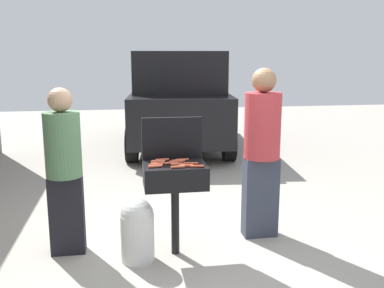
{
  "coord_description": "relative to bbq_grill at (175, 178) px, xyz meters",
  "views": [
    {
      "loc": [
        -0.54,
        -4.01,
        1.92
      ],
      "look_at": [
        0.17,
        0.44,
        1.0
      ],
      "focal_mm": 40.15,
      "sensor_mm": 36.0,
      "label": 1
    }
  ],
  "objects": [
    {
      "name": "bbq_grill",
      "position": [
        0.0,
        0.0,
        0.0
      ],
      "size": [
        0.6,
        0.44,
        0.91
      ],
      "color": "black",
      "rests_on": "ground"
    },
    {
      "name": "person_right",
      "position": [
        0.96,
        0.3,
        0.21
      ],
      "size": [
        0.38,
        0.38,
        1.81
      ],
      "rotation": [
        0.0,
        0.0,
        3.12
      ],
      "color": "#333847",
      "rests_on": "ground"
    },
    {
      "name": "hot_dog_2",
      "position": [
        0.04,
        0.07,
        0.16
      ],
      "size": [
        0.13,
        0.03,
        0.03
      ],
      "primitive_type": "cylinder",
      "rotation": [
        0.0,
        1.57,
        0.04
      ],
      "color": "#C6593D",
      "rests_on": "bbq_grill"
    },
    {
      "name": "hot_dog_14",
      "position": [
        0.01,
        -0.16,
        0.16
      ],
      "size": [
        0.13,
        0.04,
        0.03
      ],
      "primitive_type": "cylinder",
      "rotation": [
        0.0,
        1.57,
        0.09
      ],
      "color": "#B74C33",
      "rests_on": "bbq_grill"
    },
    {
      "name": "hot_dog_1",
      "position": [
        -0.11,
        0.14,
        0.16
      ],
      "size": [
        0.13,
        0.04,
        0.03
      ],
      "primitive_type": "cylinder",
      "rotation": [
        0.0,
        1.57,
        0.11
      ],
      "color": "#B74C33",
      "rests_on": "bbq_grill"
    },
    {
      "name": "hot_dog_0",
      "position": [
        -0.16,
        0.06,
        0.16
      ],
      "size": [
        0.13,
        0.04,
        0.03
      ],
      "primitive_type": "cylinder",
      "rotation": [
        0.0,
        1.57,
        -0.09
      ],
      "color": "#B74C33",
      "rests_on": "bbq_grill"
    },
    {
      "name": "hot_dog_5",
      "position": [
        0.09,
        -0.13,
        0.16
      ],
      "size": [
        0.13,
        0.03,
        0.03
      ],
      "primitive_type": "cylinder",
      "rotation": [
        0.0,
        1.57,
        -0.07
      ],
      "color": "#AD4228",
      "rests_on": "bbq_grill"
    },
    {
      "name": "parked_minivan",
      "position": [
        0.71,
        5.26,
        0.25
      ],
      "size": [
        2.39,
        4.57,
        2.02
      ],
      "rotation": [
        0.0,
        0.0,
        3.04
      ],
      "color": "black",
      "rests_on": "ground"
    },
    {
      "name": "hot_dog_7",
      "position": [
        -0.15,
        0.09,
        0.16
      ],
      "size": [
        0.13,
        0.04,
        0.03
      ],
      "primitive_type": "cylinder",
      "rotation": [
        0.0,
        1.57,
        -0.12
      ],
      "color": "#C6593D",
      "rests_on": "bbq_grill"
    },
    {
      "name": "hot_dog_10",
      "position": [
        -0.19,
        -0.11,
        0.16
      ],
      "size": [
        0.13,
        0.04,
        0.03
      ],
      "primitive_type": "cylinder",
      "rotation": [
        0.0,
        1.57,
        0.12
      ],
      "color": "#C6593D",
      "rests_on": "bbq_grill"
    },
    {
      "name": "grill_lid_open",
      "position": [
        0.0,
        0.22,
        0.35
      ],
      "size": [
        0.6,
        0.05,
        0.42
      ],
      "primitive_type": "cube",
      "color": "black",
      "rests_on": "bbq_grill"
    },
    {
      "name": "hot_dog_9",
      "position": [
        0.02,
        -0.06,
        0.16
      ],
      "size": [
        0.13,
        0.03,
        0.03
      ],
      "primitive_type": "cylinder",
      "rotation": [
        0.0,
        1.57,
        -0.05
      ],
      "color": "#C6593D",
      "rests_on": "bbq_grill"
    },
    {
      "name": "hot_dog_12",
      "position": [
        0.02,
        0.04,
        0.16
      ],
      "size": [
        0.13,
        0.03,
        0.03
      ],
      "primitive_type": "cylinder",
      "rotation": [
        0.0,
        1.57,
        0.0
      ],
      "color": "#AD4228",
      "rests_on": "bbq_grill"
    },
    {
      "name": "hot_dog_8",
      "position": [
        0.15,
        -0.05,
        0.16
      ],
      "size": [
        0.13,
        0.04,
        0.03
      ],
      "primitive_type": "cylinder",
      "rotation": [
        0.0,
        1.57,
        -0.09
      ],
      "color": "#AD4228",
      "rests_on": "bbq_grill"
    },
    {
      "name": "hot_dog_6",
      "position": [
        -0.18,
        -0.05,
        0.16
      ],
      "size": [
        0.13,
        0.03,
        0.03
      ],
      "primitive_type": "cylinder",
      "rotation": [
        0.0,
        1.57,
        0.06
      ],
      "color": "#B74C33",
      "rests_on": "bbq_grill"
    },
    {
      "name": "hot_dog_3",
      "position": [
        -0.03,
        -0.01,
        0.16
      ],
      "size": [
        0.13,
        0.04,
        0.03
      ],
      "primitive_type": "cylinder",
      "rotation": [
        0.0,
        1.57,
        0.12
      ],
      "color": "#B74C33",
      "rests_on": "bbq_grill"
    },
    {
      "name": "hot_dog_11",
      "position": [
        -0.16,
        -0.0,
        0.16
      ],
      "size": [
        0.13,
        0.04,
        0.03
      ],
      "primitive_type": "cylinder",
      "rotation": [
        0.0,
        1.57,
        0.12
      ],
      "color": "#AD4228",
      "rests_on": "bbq_grill"
    },
    {
      "name": "hot_dog_13",
      "position": [
        0.19,
        -0.17,
        0.16
      ],
      "size": [
        0.13,
        0.04,
        0.03
      ],
      "primitive_type": "cylinder",
      "rotation": [
        0.0,
        1.57,
        -0.09
      ],
      "color": "#AD4228",
      "rests_on": "bbq_grill"
    },
    {
      "name": "propane_tank",
      "position": [
        -0.37,
        -0.1,
        -0.45
      ],
      "size": [
        0.32,
        0.32,
        0.62
      ],
      "color": "silver",
      "rests_on": "ground"
    },
    {
      "name": "person_left",
      "position": [
        -1.05,
        0.19,
        0.12
      ],
      "size": [
        0.34,
        0.34,
        1.64
      ],
      "rotation": [
        0.0,
        0.0,
        -0.09
      ],
      "color": "black",
      "rests_on": "ground"
    },
    {
      "name": "ground_plane",
      "position": [
        0.08,
        0.06,
        -0.77
      ],
      "size": [
        24.0,
        24.0,
        0.0
      ],
      "primitive_type": "plane",
      "color": "#9E998E"
    },
    {
      "name": "hot_dog_4",
      "position": [
        0.08,
        0.11,
        0.16
      ],
      "size": [
        0.13,
        0.04,
        0.03
      ],
      "primitive_type": "cylinder",
      "rotation": [
        0.0,
        1.57,
        0.11
      ],
      "color": "#AD4228",
      "rests_on": "bbq_grill"
    }
  ]
}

